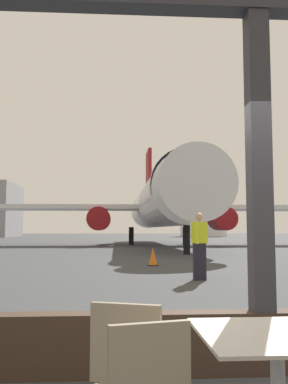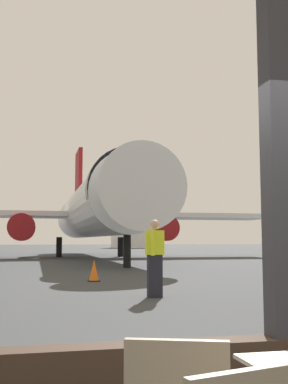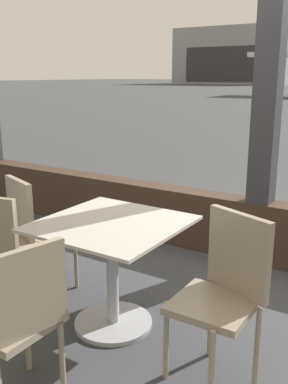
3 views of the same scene
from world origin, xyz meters
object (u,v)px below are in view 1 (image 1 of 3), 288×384
object	(u,v)px
dining_table	(278,384)
ground_crew_worker	(199,245)
cafe_chair_aisle_right	(131,366)
airplane	(162,203)
traffic_cone	(153,257)
fuel_storage_tank	(203,221)

from	to	relation	value
dining_table	ground_crew_worker	world-z (taller)	ground_crew_worker
dining_table	cafe_chair_aisle_right	bearing A→B (deg)	173.34
airplane	ground_crew_worker	size ratio (longest dim) A/B	18.61
traffic_cone	fuel_storage_tank	size ratio (longest dim) A/B	0.07
dining_table	fuel_storage_tank	world-z (taller)	fuel_storage_tank
cafe_chair_aisle_right	airplane	xyz separation A→B (m)	(3.67, 32.80, 2.95)
dining_table	cafe_chair_aisle_right	world-z (taller)	cafe_chair_aisle_right
dining_table	traffic_cone	world-z (taller)	dining_table
dining_table	cafe_chair_aisle_right	distance (m)	0.82
cafe_chair_aisle_right	traffic_cone	bearing A→B (deg)	84.55
ground_crew_worker	traffic_cone	world-z (taller)	ground_crew_worker
ground_crew_worker	fuel_storage_tank	xyz separation A→B (m)	(14.98, 72.67, 2.10)
airplane	traffic_cone	world-z (taller)	airplane
airplane	traffic_cone	bearing A→B (deg)	-97.01
dining_table	traffic_cone	bearing A→B (deg)	88.05
ground_crew_worker	traffic_cone	distance (m)	4.68
airplane	ground_crew_worker	world-z (taller)	airplane
dining_table	ground_crew_worker	xyz separation A→B (m)	(1.27, 8.76, 0.45)
cafe_chair_aisle_right	ground_crew_worker	distance (m)	8.92
cafe_chair_aisle_right	ground_crew_worker	xyz separation A→B (m)	(2.08, 8.67, 0.37)
cafe_chair_aisle_right	fuel_storage_tank	bearing A→B (deg)	78.15
cafe_chair_aisle_right	fuel_storage_tank	xyz separation A→B (m)	(17.06, 81.34, 2.48)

